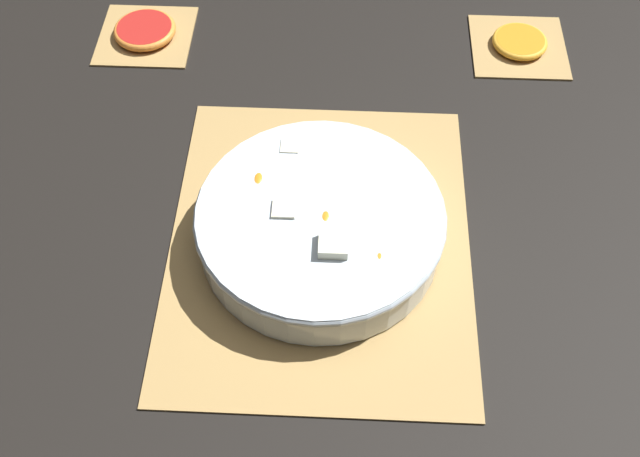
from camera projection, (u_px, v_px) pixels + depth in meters
name	position (u px, v px, depth m)	size (l,w,h in m)	color
ground_plane	(320.00, 243.00, 0.87)	(6.00, 6.00, 0.00)	black
bamboo_mat_center	(320.00, 241.00, 0.87)	(0.43, 0.35, 0.01)	#A8844C
coaster_mat_near_left	(146.00, 35.00, 1.09)	(0.13, 0.13, 0.01)	#A8844C
coaster_mat_far_left	(519.00, 46.00, 1.07)	(0.13, 0.13, 0.01)	#A8844C
fruit_salad_bowl	(321.00, 224.00, 0.84)	(0.28, 0.28, 0.07)	silver
orange_slice_whole	(520.00, 42.00, 1.07)	(0.08, 0.08, 0.01)	orange
grapefruit_slice	(145.00, 30.00, 1.08)	(0.09, 0.09, 0.01)	#B2231E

